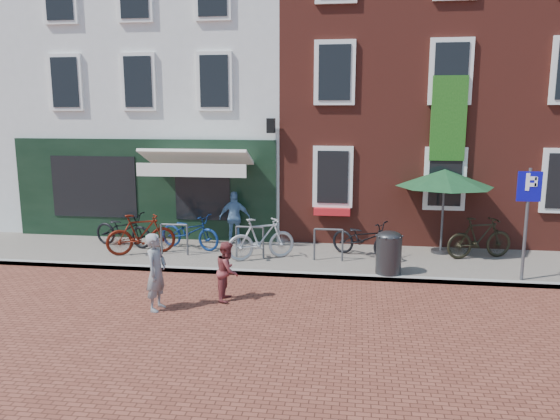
# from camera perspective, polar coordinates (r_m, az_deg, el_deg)

# --- Properties ---
(ground) EXTENTS (80.00, 80.00, 0.00)m
(ground) POSITION_cam_1_polar(r_m,az_deg,el_deg) (12.60, 2.49, -7.17)
(ground) COLOR brown
(sidewalk) EXTENTS (24.00, 3.00, 0.10)m
(sidewalk) POSITION_cam_1_polar(r_m,az_deg,el_deg) (13.96, 7.21, -5.25)
(sidewalk) COLOR slate
(sidewalk) RESTS_ON ground
(building_stucco) EXTENTS (8.00, 8.00, 9.00)m
(building_stucco) POSITION_cam_1_polar(r_m,az_deg,el_deg) (19.94, -10.07, 12.29)
(building_stucco) COLOR silver
(building_stucco) RESTS_ON ground
(building_brick_mid) EXTENTS (6.00, 8.00, 10.00)m
(building_brick_mid) POSITION_cam_1_polar(r_m,az_deg,el_deg) (19.00, 11.01, 13.87)
(building_brick_mid) COLOR maroon
(building_brick_mid) RESTS_ON ground
(litter_bin) EXTENTS (0.58, 0.58, 1.07)m
(litter_bin) POSITION_cam_1_polar(r_m,az_deg,el_deg) (12.67, 11.40, -4.18)
(litter_bin) COLOR #2D2D2F
(litter_bin) RESTS_ON sidewalk
(parking_sign) EXTENTS (0.50, 0.08, 2.50)m
(parking_sign) POSITION_cam_1_polar(r_m,az_deg,el_deg) (12.89, 24.65, 0.46)
(parking_sign) COLOR #4C4C4F
(parking_sign) RESTS_ON sidewalk
(parasol) EXTENTS (2.49, 2.49, 2.32)m
(parasol) POSITION_cam_1_polar(r_m,az_deg,el_deg) (14.61, 16.97, 3.59)
(parasol) COLOR #4C4C4F
(parasol) RESTS_ON sidewalk
(woman) EXTENTS (0.41, 0.58, 1.51)m
(woman) POSITION_cam_1_polar(r_m,az_deg,el_deg) (10.72, -12.91, -6.38)
(woman) COLOR gray
(woman) RESTS_ON ground
(boy) EXTENTS (0.48, 0.61, 1.21)m
(boy) POSITION_cam_1_polar(r_m,az_deg,el_deg) (11.08, -5.55, -6.40)
(boy) COLOR brown
(boy) RESTS_ON ground
(cafe_person) EXTENTS (0.90, 0.44, 1.49)m
(cafe_person) POSITION_cam_1_polar(r_m,az_deg,el_deg) (15.23, -4.79, -0.82)
(cafe_person) COLOR #6289B4
(cafe_person) RESTS_ON sidewalk
(bicycle_0) EXTENTS (1.93, 1.06, 0.96)m
(bicycle_0) POSITION_cam_1_polar(r_m,az_deg,el_deg) (15.53, -16.19, -1.97)
(bicycle_0) COLOR black
(bicycle_0) RESTS_ON sidewalk
(bicycle_1) EXTENTS (1.81, 1.23, 1.07)m
(bicycle_1) POSITION_cam_1_polar(r_m,az_deg,el_deg) (14.57, -14.45, -2.48)
(bicycle_1) COLOR #4E1107
(bicycle_1) RESTS_ON sidewalk
(bicycle_2) EXTENTS (1.93, 1.14, 0.96)m
(bicycle_2) POSITION_cam_1_polar(r_m,az_deg,el_deg) (14.88, -9.48, -2.23)
(bicycle_2) COLOR navy
(bicycle_2) RESTS_ON sidewalk
(bicycle_3) EXTENTS (1.80, 1.29, 1.07)m
(bicycle_3) POSITION_cam_1_polar(r_m,az_deg,el_deg) (13.62, -2.00, -3.05)
(bicycle_3) COLOR #9F9FA2
(bicycle_3) RESTS_ON sidewalk
(bicycle_4) EXTENTS (1.90, 1.45, 0.96)m
(bicycle_4) POSITION_cam_1_polar(r_m,az_deg,el_deg) (14.02, 8.81, -2.99)
(bicycle_4) COLOR black
(bicycle_4) RESTS_ON sidewalk
(bicycle_5) EXTENTS (1.84, 1.05, 1.07)m
(bicycle_5) POSITION_cam_1_polar(r_m,az_deg,el_deg) (14.62, 20.29, -2.76)
(bicycle_5) COLOR black
(bicycle_5) RESTS_ON sidewalk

